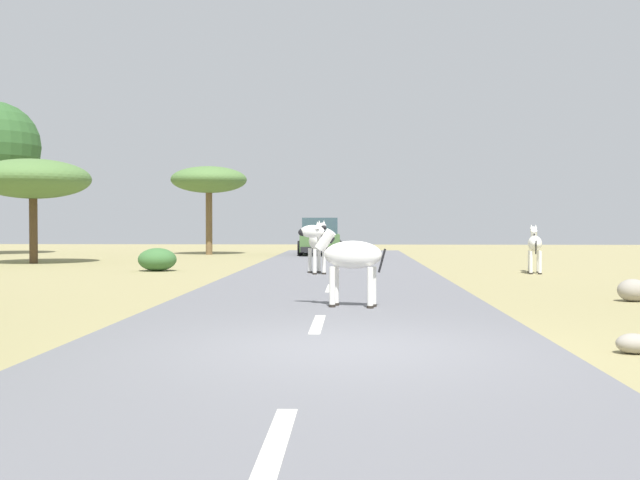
{
  "coord_description": "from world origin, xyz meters",
  "views": [
    {
      "loc": [
        0.08,
        -8.82,
        1.52
      ],
      "look_at": [
        -0.89,
        13.21,
        1.03
      ],
      "focal_mm": 41.77,
      "sensor_mm": 36.0,
      "label": 1
    }
  ],
  "objects_px": {
    "bush_1": "(157,260)",
    "rock_1": "(633,290)",
    "zebra_0": "(318,242)",
    "zebra_2": "(535,244)",
    "tree_0": "(209,180)",
    "car_0": "(320,238)",
    "rock_0": "(633,344)",
    "tree_5": "(33,179)",
    "zebra_1": "(348,256)"
  },
  "relations": [
    {
      "from": "rock_0",
      "to": "rock_1",
      "type": "bearing_deg",
      "value": 69.76
    },
    {
      "from": "tree_0",
      "to": "tree_5",
      "type": "xyz_separation_m",
      "value": [
        -5.11,
        -8.3,
        -0.42
      ]
    },
    {
      "from": "zebra_1",
      "to": "tree_0",
      "type": "height_order",
      "value": "tree_0"
    },
    {
      "from": "zebra_1",
      "to": "zebra_2",
      "type": "relative_size",
      "value": 1.0
    },
    {
      "from": "tree_0",
      "to": "bush_1",
      "type": "distance_m",
      "value": 12.97
    },
    {
      "from": "tree_5",
      "to": "bush_1",
      "type": "xyz_separation_m",
      "value": [
        5.88,
        -4.23,
        -2.83
      ]
    },
    {
      "from": "car_0",
      "to": "rock_0",
      "type": "bearing_deg",
      "value": 98.02
    },
    {
      "from": "bush_1",
      "to": "rock_1",
      "type": "bearing_deg",
      "value": -36.89
    },
    {
      "from": "rock_1",
      "to": "tree_0",
      "type": "bearing_deg",
      "value": 120.34
    },
    {
      "from": "zebra_0",
      "to": "zebra_1",
      "type": "height_order",
      "value": "zebra_0"
    },
    {
      "from": "zebra_0",
      "to": "rock_1",
      "type": "xyz_separation_m",
      "value": [
        6.49,
        -6.97,
        -0.76
      ]
    },
    {
      "from": "zebra_2",
      "to": "rock_1",
      "type": "bearing_deg",
      "value": -80.62
    },
    {
      "from": "bush_1",
      "to": "tree_0",
      "type": "bearing_deg",
      "value": 93.52
    },
    {
      "from": "tree_0",
      "to": "car_0",
      "type": "bearing_deg",
      "value": -8.34
    },
    {
      "from": "tree_0",
      "to": "rock_0",
      "type": "bearing_deg",
      "value": -69.27
    },
    {
      "from": "tree_5",
      "to": "bush_1",
      "type": "height_order",
      "value": "tree_5"
    },
    {
      "from": "rock_0",
      "to": "rock_1",
      "type": "distance_m",
      "value": 6.29
    },
    {
      "from": "rock_0",
      "to": "rock_1",
      "type": "xyz_separation_m",
      "value": [
        2.18,
        5.9,
        0.1
      ]
    },
    {
      "from": "rock_0",
      "to": "zebra_1",
      "type": "bearing_deg",
      "value": 128.02
    },
    {
      "from": "zebra_1",
      "to": "rock_1",
      "type": "relative_size",
      "value": 2.67
    },
    {
      "from": "car_0",
      "to": "rock_1",
      "type": "height_order",
      "value": "car_0"
    },
    {
      "from": "zebra_2",
      "to": "tree_5",
      "type": "relative_size",
      "value": 0.37
    },
    {
      "from": "rock_1",
      "to": "rock_0",
      "type": "bearing_deg",
      "value": -110.24
    },
    {
      "from": "zebra_0",
      "to": "tree_0",
      "type": "height_order",
      "value": "tree_0"
    },
    {
      "from": "zebra_0",
      "to": "rock_0",
      "type": "bearing_deg",
      "value": 93.93
    },
    {
      "from": "tree_0",
      "to": "tree_5",
      "type": "distance_m",
      "value": 9.76
    },
    {
      "from": "car_0",
      "to": "rock_1",
      "type": "xyz_separation_m",
      "value": [
        7.02,
        -20.52,
        -0.63
      ]
    },
    {
      "from": "zebra_0",
      "to": "rock_0",
      "type": "xyz_separation_m",
      "value": [
        4.31,
        -12.88,
        -0.86
      ]
    },
    {
      "from": "zebra_1",
      "to": "rock_1",
      "type": "bearing_deg",
      "value": -60.49
    },
    {
      "from": "zebra_1",
      "to": "rock_0",
      "type": "distance_m",
      "value": 5.53
    },
    {
      "from": "bush_1",
      "to": "rock_1",
      "type": "xyz_separation_m",
      "value": [
        11.71,
        -8.79,
        -0.15
      ]
    },
    {
      "from": "zebra_0",
      "to": "tree_0",
      "type": "distance_m",
      "value": 15.77
    },
    {
      "from": "car_0",
      "to": "tree_0",
      "type": "distance_m",
      "value": 6.17
    },
    {
      "from": "zebra_0",
      "to": "zebra_2",
      "type": "distance_m",
      "value": 6.68
    },
    {
      "from": "rock_0",
      "to": "zebra_0",
      "type": "bearing_deg",
      "value": 108.51
    },
    {
      "from": "zebra_2",
      "to": "rock_1",
      "type": "distance_m",
      "value": 8.21
    },
    {
      "from": "tree_5",
      "to": "rock_0",
      "type": "xyz_separation_m",
      "value": [
        15.42,
        -18.93,
        -3.08
      ]
    },
    {
      "from": "zebra_1",
      "to": "car_0",
      "type": "bearing_deg",
      "value": 17.24
    },
    {
      "from": "zebra_2",
      "to": "tree_0",
      "type": "distance_m",
      "value": 18.38
    },
    {
      "from": "rock_1",
      "to": "zebra_0",
      "type": "bearing_deg",
      "value": 132.94
    },
    {
      "from": "tree_5",
      "to": "bush_1",
      "type": "relative_size",
      "value": 3.5
    },
    {
      "from": "car_0",
      "to": "rock_0",
      "type": "height_order",
      "value": "car_0"
    },
    {
      "from": "zebra_1",
      "to": "tree_5",
      "type": "height_order",
      "value": "tree_5"
    },
    {
      "from": "rock_0",
      "to": "car_0",
      "type": "bearing_deg",
      "value": 100.39
    },
    {
      "from": "zebra_1",
      "to": "zebra_2",
      "type": "distance_m",
      "value": 11.28
    },
    {
      "from": "car_0",
      "to": "zebra_2",
      "type": "bearing_deg",
      "value": 117.55
    },
    {
      "from": "tree_5",
      "to": "zebra_2",
      "type": "bearing_deg",
      "value": -15.33
    },
    {
      "from": "tree_0",
      "to": "rock_0",
      "type": "xyz_separation_m",
      "value": [
        10.3,
        -27.23,
        -3.5
      ]
    },
    {
      "from": "tree_5",
      "to": "rock_0",
      "type": "distance_m",
      "value": 24.6
    },
    {
      "from": "car_0",
      "to": "rock_1",
      "type": "distance_m",
      "value": 21.7
    }
  ]
}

